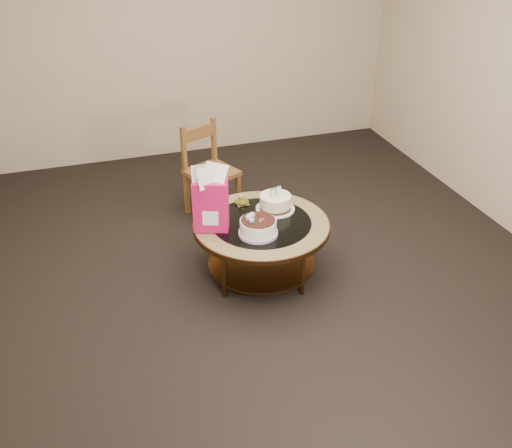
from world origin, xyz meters
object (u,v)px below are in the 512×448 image
object	(u,v)px
coffee_table	(261,231)
decorated_cake	(258,228)
gift_bag	(211,199)
dining_chair	(209,170)
cream_cake	(275,203)

from	to	relation	value
coffee_table	decorated_cake	distance (m)	0.22
gift_bag	decorated_cake	bearing A→B (deg)	-12.50
coffee_table	dining_chair	world-z (taller)	dining_chair
gift_bag	dining_chair	size ratio (longest dim) A/B	0.59
coffee_table	dining_chair	bearing A→B (deg)	97.66
gift_bag	dining_chair	xyz separation A→B (m)	(0.23, 1.03, -0.28)
decorated_cake	gift_bag	distance (m)	0.39
coffee_table	dining_chair	xyz separation A→B (m)	(-0.14, 1.05, 0.05)
decorated_cake	cream_cake	xyz separation A→B (m)	(0.24, 0.30, 0.00)
cream_cake	gift_bag	distance (m)	0.57
cream_cake	gift_bag	world-z (taller)	gift_bag
cream_cake	dining_chair	world-z (taller)	dining_chair
decorated_cake	dining_chair	distance (m)	1.21
gift_bag	dining_chair	world-z (taller)	gift_bag
coffee_table	gift_bag	bearing A→B (deg)	176.71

